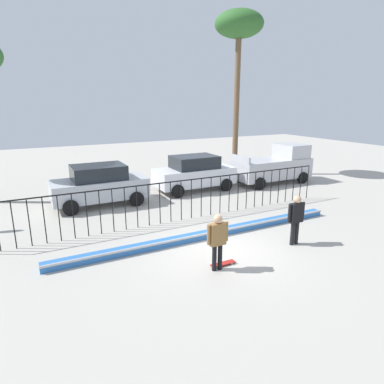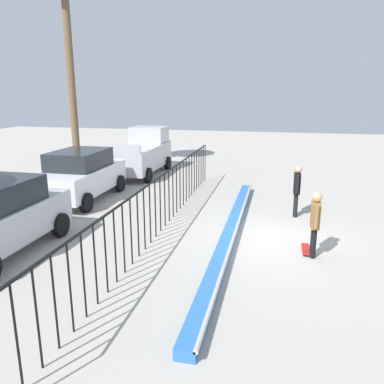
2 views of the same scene
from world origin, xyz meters
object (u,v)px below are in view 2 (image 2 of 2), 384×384
at_px(skateboard, 306,249).
at_px(camera_operator, 297,186).
at_px(pickup_truck, 142,153).
at_px(skateboarder, 315,218).
at_px(parked_car_white, 81,175).

height_order(skateboard, camera_operator, camera_operator).
xyz_separation_m(skateboard, pickup_truck, (8.43, 7.56, 0.98)).
relative_size(skateboard, pickup_truck, 0.17).
bearing_deg(camera_operator, pickup_truck, -89.94).
xyz_separation_m(skateboarder, camera_operator, (3.27, 0.33, 0.02)).
height_order(skateboard, parked_car_white, parked_car_white).
xyz_separation_m(skateboarder, skateboard, (0.29, 0.14, -0.96)).
bearing_deg(skateboarder, pickup_truck, 42.87).
relative_size(skateboarder, camera_operator, 0.98).
xyz_separation_m(skateboard, camera_operator, (2.98, 0.19, 0.98)).
height_order(parked_car_white, pickup_truck, pickup_truck).
relative_size(parked_car_white, pickup_truck, 0.91).
bearing_deg(skateboard, parked_car_white, 52.51).
distance_m(skateboarder, pickup_truck, 11.63).
xyz_separation_m(skateboarder, pickup_truck, (8.72, 7.70, 0.02)).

